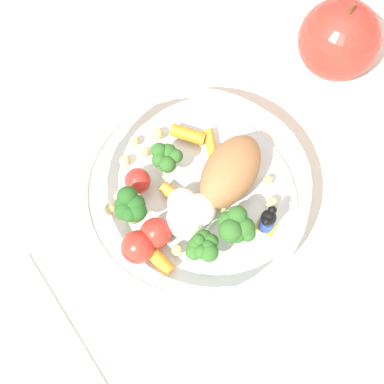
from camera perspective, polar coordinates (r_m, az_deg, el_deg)
The scene contains 4 objects.
ground_plane at distance 0.55m, azimuth 1.69°, elevation -0.34°, with size 2.40×2.40×0.00m, color silver.
food_container at distance 0.53m, azimuth 0.23°, elevation -0.28°, with size 0.21×0.21×0.05m.
loose_apple at distance 0.60m, azimuth 14.28°, elevation 14.33°, with size 0.08×0.08×0.09m.
folded_napkin at distance 0.54m, azimuth -18.29°, elevation -15.49°, with size 0.13×0.14×0.01m, color white.
Camera 1 is at (0.12, 0.15, 0.52)m, focal length 54.21 mm.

